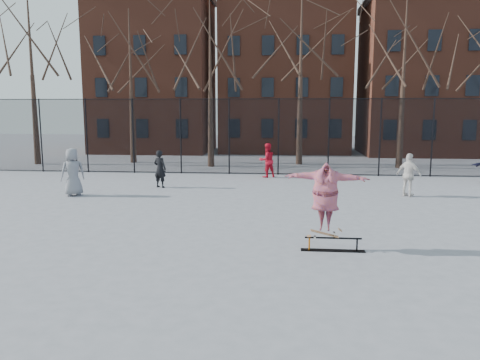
# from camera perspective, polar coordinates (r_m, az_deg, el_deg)

# --- Properties ---
(ground) EXTENTS (100.00, 100.00, 0.00)m
(ground) POSITION_cam_1_polar(r_m,az_deg,el_deg) (12.17, -1.87, -7.82)
(ground) COLOR slate
(skate_rail) EXTENTS (1.56, 0.24, 0.34)m
(skate_rail) POSITION_cam_1_polar(r_m,az_deg,el_deg) (11.80, 11.26, -7.83)
(skate_rail) COLOR black
(skate_rail) RESTS_ON ground
(skateboard) EXTENTS (0.75, 0.18, 0.09)m
(skateboard) POSITION_cam_1_polar(r_m,az_deg,el_deg) (11.71, 10.26, -6.64)
(skateboard) COLOR #935D3B
(skateboard) RESTS_ON skate_rail
(skater) EXTENTS (2.11, 0.86, 1.66)m
(skater) POSITION_cam_1_polar(r_m,az_deg,el_deg) (11.52, 10.38, -2.43)
(skater) COLOR #76398F
(skater) RESTS_ON skateboard
(bystander_grey) EXTENTS (1.12, 1.05, 1.92)m
(bystander_grey) POSITION_cam_1_polar(r_m,az_deg,el_deg) (19.79, -19.72, 0.93)
(bystander_grey) COLOR slate
(bystander_grey) RESTS_ON ground
(bystander_black) EXTENTS (0.71, 0.59, 1.66)m
(bystander_black) POSITION_cam_1_polar(r_m,az_deg,el_deg) (20.92, -9.73, 1.35)
(bystander_black) COLOR black
(bystander_black) RESTS_ON ground
(bystander_red) EXTENTS (1.05, 0.98, 1.73)m
(bystander_red) POSITION_cam_1_polar(r_m,az_deg,el_deg) (23.73, 3.32, 2.41)
(bystander_red) COLOR red
(bystander_red) RESTS_ON ground
(bystander_white) EXTENTS (1.04, 0.97, 1.72)m
(bystander_white) POSITION_cam_1_polar(r_m,az_deg,el_deg) (19.65, 19.90, 0.58)
(bystander_white) COLOR silver
(bystander_white) RESTS_ON ground
(fence) EXTENTS (34.03, 0.07, 4.00)m
(fence) POSITION_cam_1_polar(r_m,az_deg,el_deg) (24.66, 1.88, 5.43)
(fence) COLOR black
(fence) RESTS_ON ground
(tree_row) EXTENTS (33.66, 7.46, 10.67)m
(tree_row) POSITION_cam_1_polar(r_m,az_deg,el_deg) (29.04, 1.97, 16.40)
(tree_row) COLOR black
(tree_row) RESTS_ON ground
(rowhouses) EXTENTS (29.00, 7.00, 13.00)m
(rowhouses) POSITION_cam_1_polar(r_m,az_deg,el_deg) (37.67, 4.29, 12.64)
(rowhouses) COLOR brown
(rowhouses) RESTS_ON ground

